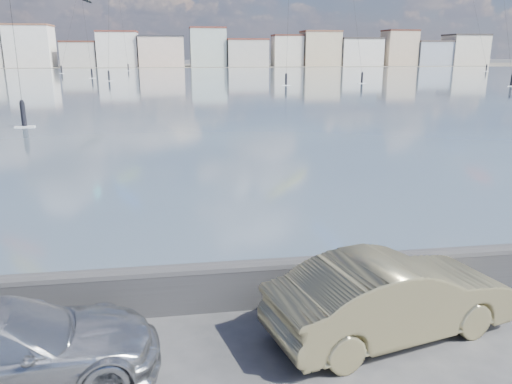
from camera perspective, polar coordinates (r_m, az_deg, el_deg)
bay_water at (r=98.58m, az=-8.55°, el=12.47°), size 500.00×177.00×0.00m
far_shore_strip at (r=207.00m, az=-8.83°, el=14.08°), size 500.00×60.00×0.00m
seawall at (r=10.76m, az=-4.28°, el=-10.43°), size 400.00×0.36×1.08m
far_buildings at (r=192.95m, az=-8.49°, el=15.77°), size 240.79×13.26×14.60m
car_champagne at (r=10.09m, az=15.17°, el=-11.45°), size 5.12×2.80×1.60m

